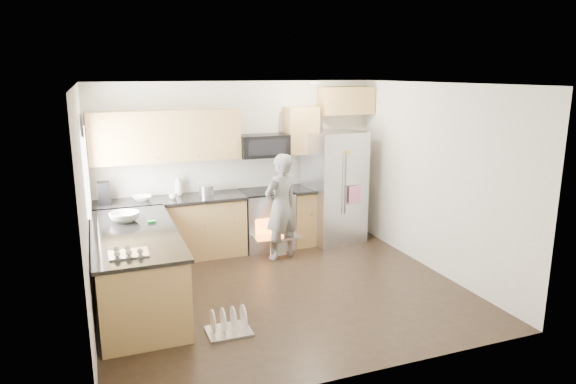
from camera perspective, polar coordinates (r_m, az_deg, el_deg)
name	(u,v)px	position (r m, az deg, el deg)	size (l,w,h in m)	color
ground	(283,291)	(6.69, -0.60, -10.94)	(4.50, 4.50, 0.00)	black
room_shell	(279,162)	(6.20, -1.01, 3.35)	(4.54, 4.04, 2.62)	beige
back_cabinet_run	(206,192)	(7.83, -9.08, -0.03)	(4.45, 0.64, 2.50)	#AD8645
peninsula	(137,268)	(6.41, -16.44, -8.13)	(0.96, 2.36, 1.04)	#AD8645
stove_range	(266,206)	(8.08, -2.43, -1.56)	(0.76, 0.97, 1.79)	#B7B7BC
refrigerator	(334,187)	(8.40, 5.16, 0.56)	(0.99, 0.83, 1.81)	#B7B7BC
person	(281,207)	(7.58, -0.79, -1.65)	(0.58, 0.38, 1.59)	slate
dish_rack	(229,326)	(5.73, -6.62, -14.56)	(0.47, 0.37, 0.29)	#B7B7BC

